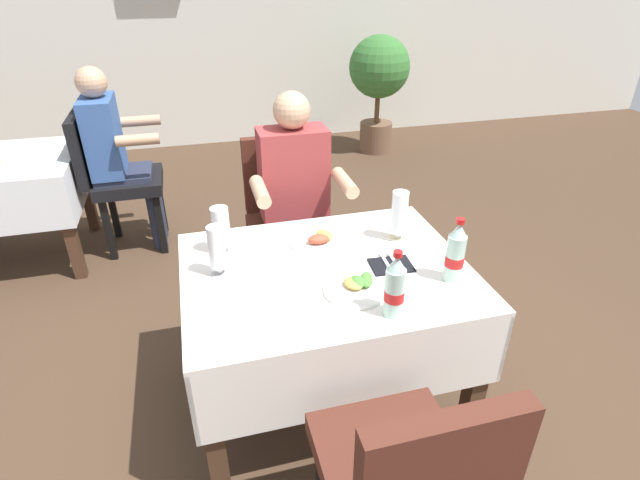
% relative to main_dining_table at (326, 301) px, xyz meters
% --- Properties ---
extents(ground_plane, '(11.00, 11.00, 0.00)m').
position_rel_main_dining_table_xyz_m(ground_plane, '(0.02, -0.11, -0.56)').
color(ground_plane, '#473323').
extents(main_dining_table, '(1.16, 0.90, 0.72)m').
position_rel_main_dining_table_xyz_m(main_dining_table, '(0.00, 0.00, 0.00)').
color(main_dining_table, white).
rests_on(main_dining_table, ground).
extents(chair_far_diner_seat, '(0.44, 0.50, 0.97)m').
position_rel_main_dining_table_xyz_m(chair_far_diner_seat, '(0.00, 0.84, -0.00)').
color(chair_far_diner_seat, '#4C2319').
rests_on(chair_far_diner_seat, ground).
extents(chair_near_camera_side, '(0.44, 0.50, 0.97)m').
position_rel_main_dining_table_xyz_m(chair_near_camera_side, '(0.00, -0.84, -0.00)').
color(chair_near_camera_side, '#4C2319').
rests_on(chair_near_camera_side, ground).
extents(seated_diner_far, '(0.50, 0.46, 1.26)m').
position_rel_main_dining_table_xyz_m(seated_diner_far, '(0.04, 0.74, 0.15)').
color(seated_diner_far, '#282D42').
rests_on(seated_diner_far, ground).
extents(plate_near_camera, '(0.24, 0.24, 0.05)m').
position_rel_main_dining_table_xyz_m(plate_near_camera, '(0.07, -0.17, 0.18)').
color(plate_near_camera, white).
rests_on(plate_near_camera, main_dining_table).
extents(plate_far_diner, '(0.25, 0.25, 0.05)m').
position_rel_main_dining_table_xyz_m(plate_far_diner, '(0.02, 0.21, 0.18)').
color(plate_far_diner, white).
rests_on(plate_far_diner, main_dining_table).
extents(beer_glass_left, '(0.07, 0.07, 0.23)m').
position_rel_main_dining_table_xyz_m(beer_glass_left, '(0.38, 0.16, 0.29)').
color(beer_glass_left, white).
rests_on(beer_glass_left, main_dining_table).
extents(beer_glass_middle, '(0.08, 0.08, 0.21)m').
position_rel_main_dining_table_xyz_m(beer_glass_middle, '(-0.39, 0.24, 0.27)').
color(beer_glass_middle, white).
rests_on(beer_glass_middle, main_dining_table).
extents(beer_glass_right, '(0.07, 0.07, 0.22)m').
position_rel_main_dining_table_xyz_m(beer_glass_right, '(-0.42, 0.07, 0.28)').
color(beer_glass_right, white).
rests_on(beer_glass_right, main_dining_table).
extents(cola_bottle_primary, '(0.07, 0.07, 0.26)m').
position_rel_main_dining_table_xyz_m(cola_bottle_primary, '(0.15, -0.35, 0.28)').
color(cola_bottle_primary, silver).
rests_on(cola_bottle_primary, main_dining_table).
extents(cola_bottle_secondary, '(0.07, 0.07, 0.27)m').
position_rel_main_dining_table_xyz_m(cola_bottle_secondary, '(0.46, -0.20, 0.28)').
color(cola_bottle_secondary, silver).
rests_on(cola_bottle_secondary, main_dining_table).
extents(napkin_cutlery_set, '(0.18, 0.19, 0.01)m').
position_rel_main_dining_table_xyz_m(napkin_cutlery_set, '(0.26, -0.05, 0.17)').
color(napkin_cutlery_set, black).
rests_on(napkin_cutlery_set, main_dining_table).
extents(background_dining_table, '(0.90, 0.82, 0.72)m').
position_rel_main_dining_table_xyz_m(background_dining_table, '(-1.67, 1.75, -0.02)').
color(background_dining_table, white).
rests_on(background_dining_table, ground).
extents(background_chair_right, '(0.50, 0.44, 0.97)m').
position_rel_main_dining_table_xyz_m(background_chair_right, '(-1.01, 1.75, -0.00)').
color(background_chair_right, black).
rests_on(background_chair_right, ground).
extents(background_patron, '(0.46, 0.50, 1.26)m').
position_rel_main_dining_table_xyz_m(background_patron, '(-0.96, 1.75, 0.15)').
color(background_patron, '#282D42').
rests_on(background_patron, ground).
extents(potted_plant_corner, '(0.62, 0.62, 1.19)m').
position_rel_main_dining_table_xyz_m(potted_plant_corner, '(1.46, 3.24, 0.22)').
color(potted_plant_corner, brown).
rests_on(potted_plant_corner, ground).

